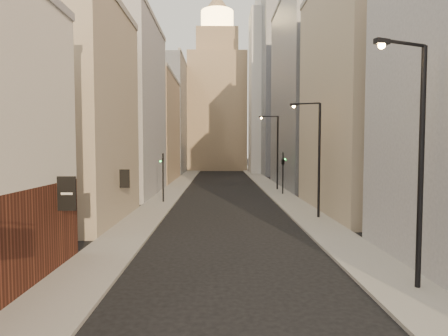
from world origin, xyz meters
TOP-DOWN VIEW (x-y plane):
  - sidewalk_left at (-6.50, 55.00)m, footprint 3.00×140.00m
  - sidewalk_right at (6.50, 55.00)m, footprint 3.00×140.00m
  - left_bldg_beige at (-12.00, 26.00)m, footprint 8.00×12.00m
  - left_bldg_grey at (-12.00, 42.00)m, footprint 8.00×16.00m
  - left_bldg_tan at (-12.00, 60.00)m, footprint 8.00×18.00m
  - left_bldg_wingrid at (-12.00, 80.00)m, footprint 8.00×20.00m
  - right_bldg_beige at (12.00, 30.00)m, footprint 8.00×16.00m
  - right_bldg_wingrid at (12.00, 50.00)m, footprint 8.00×20.00m
  - highrise at (18.00, 78.00)m, footprint 21.00×23.00m
  - clock_tower at (-1.00, 92.00)m, footprint 14.00×14.00m
  - white_tower at (10.00, 78.00)m, footprint 8.00×8.00m
  - streetlamp_near at (6.85, 11.90)m, footprint 2.37×1.07m
  - streetlamp_mid at (6.88, 26.66)m, footprint 2.30×0.90m
  - streetlamp_far at (6.69, 46.05)m, footprint 2.51×0.67m
  - traffic_light_left at (-6.24, 35.02)m, footprint 0.58×0.49m
  - traffic_light_right at (6.82, 41.19)m, footprint 0.72×0.72m

SIDE VIEW (x-z plane):
  - sidewalk_left at x=-6.50m, z-range 0.00..0.15m
  - sidewalk_right at x=6.50m, z-range 0.00..0.15m
  - traffic_light_left at x=-6.24m, z-range 1.14..6.14m
  - traffic_light_right at x=6.82m, z-range 1.34..6.34m
  - streetlamp_mid at x=6.88m, z-range 0.64..9.69m
  - streetlamp_near at x=6.85m, z-range 0.68..10.17m
  - streetlamp_far at x=6.69m, z-range 0.69..10.33m
  - left_bldg_beige at x=-12.00m, z-range 0.00..16.00m
  - left_bldg_tan at x=-12.00m, z-range 0.00..17.00m
  - left_bldg_grey at x=-12.00m, z-range 0.00..20.00m
  - right_bldg_beige at x=12.00m, z-range 0.00..20.00m
  - left_bldg_wingrid at x=-12.00m, z-range 0.00..24.00m
  - right_bldg_wingrid at x=12.00m, z-range 0.00..26.00m
  - clock_tower at x=-1.00m, z-range -4.82..40.08m
  - white_tower at x=10.00m, z-range -2.14..39.36m
  - highrise at x=18.00m, z-range 0.06..51.26m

